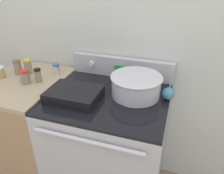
# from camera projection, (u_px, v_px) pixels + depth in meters

# --- Properties ---
(kitchen_wall) EXTENTS (8.00, 0.05, 2.50)m
(kitchen_wall) POSITION_uv_depth(u_px,v_px,m) (125.00, 31.00, 1.56)
(kitchen_wall) COLOR silver
(kitchen_wall) RESTS_ON ground_plane
(stove_range) EXTENTS (0.77, 0.70, 0.92)m
(stove_range) POSITION_uv_depth(u_px,v_px,m) (109.00, 149.00, 1.62)
(stove_range) COLOR #BCBCC1
(stove_range) RESTS_ON ground_plane
(control_panel) EXTENTS (0.77, 0.07, 0.15)m
(control_panel) POSITION_uv_depth(u_px,v_px,m) (122.00, 67.00, 1.63)
(control_panel) COLOR #BCBCC1
(control_panel) RESTS_ON stove_range
(side_counter) EXTENTS (0.54, 0.67, 0.93)m
(side_counter) POSITION_uv_depth(u_px,v_px,m) (34.00, 130.00, 1.80)
(side_counter) COLOR tan
(side_counter) RESTS_ON ground_plane
(mixing_bowl) EXTENTS (0.33, 0.33, 0.14)m
(mixing_bowl) POSITION_uv_depth(u_px,v_px,m) (136.00, 84.00, 1.38)
(mixing_bowl) COLOR silver
(mixing_bowl) RESTS_ON stove_range
(casserole_dish) EXTENTS (0.32, 0.24, 0.06)m
(casserole_dish) POSITION_uv_depth(u_px,v_px,m) (74.00, 94.00, 1.36)
(casserole_dish) COLOR black
(casserole_dish) RESTS_ON stove_range
(ladle) EXTENTS (0.08, 0.31, 0.08)m
(ladle) POSITION_uv_depth(u_px,v_px,m) (169.00, 93.00, 1.37)
(ladle) COLOR teal
(ladle) RESTS_ON stove_range
(spice_jar_blue_cap) EXTENTS (0.05, 0.05, 0.08)m
(spice_jar_blue_cap) POSITION_uv_depth(u_px,v_px,m) (57.00, 69.00, 1.64)
(spice_jar_blue_cap) COLOR beige
(spice_jar_blue_cap) RESTS_ON side_counter
(spice_jar_black_cap) EXTENTS (0.05, 0.05, 0.10)m
(spice_jar_black_cap) POSITION_uv_depth(u_px,v_px,m) (38.00, 75.00, 1.53)
(spice_jar_black_cap) COLOR gray
(spice_jar_black_cap) RESTS_ON side_counter
(spice_jar_red_cap) EXTENTS (0.07, 0.07, 0.10)m
(spice_jar_red_cap) POSITION_uv_depth(u_px,v_px,m) (25.00, 77.00, 1.51)
(spice_jar_red_cap) COLOR gray
(spice_jar_red_cap) RESTS_ON side_counter
(spice_jar_yellow_cap) EXTENTS (0.06, 0.06, 0.11)m
(spice_jar_yellow_cap) POSITION_uv_depth(u_px,v_px,m) (28.00, 67.00, 1.65)
(spice_jar_yellow_cap) COLOR gray
(spice_jar_yellow_cap) RESTS_ON side_counter
(spice_jar_brown_cap) EXTENTS (0.06, 0.06, 0.11)m
(spice_jar_brown_cap) POSITION_uv_depth(u_px,v_px,m) (18.00, 67.00, 1.65)
(spice_jar_brown_cap) COLOR gray
(spice_jar_brown_cap) RESTS_ON side_counter
(spice_jar_white_cap) EXTENTS (0.06, 0.06, 0.09)m
(spice_jar_white_cap) POSITION_uv_depth(u_px,v_px,m) (0.00, 72.00, 1.60)
(spice_jar_white_cap) COLOR tan
(spice_jar_white_cap) RESTS_ON side_counter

